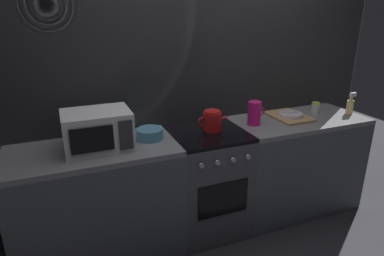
% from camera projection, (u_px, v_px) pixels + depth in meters
% --- Properties ---
extents(ground_plane, '(8.00, 8.00, 0.00)m').
position_uv_depth(ground_plane, '(206.00, 226.00, 3.01)').
color(ground_plane, '#2D2D33').
extents(back_wall, '(3.60, 0.05, 2.40)m').
position_uv_depth(back_wall, '(192.00, 87.00, 2.88)').
color(back_wall, gray).
rests_on(back_wall, ground_plane).
extents(counter_left, '(1.20, 0.60, 0.90)m').
position_uv_depth(counter_left, '(98.00, 203.00, 2.54)').
color(counter_left, '#515459').
rests_on(counter_left, ground_plane).
extents(stove_unit, '(0.60, 0.63, 0.90)m').
position_uv_depth(stove_unit, '(207.00, 181.00, 2.85)').
color(stove_unit, '#4C4C51').
rests_on(stove_unit, ground_plane).
extents(counter_right, '(1.20, 0.60, 0.90)m').
position_uv_depth(counter_right, '(294.00, 163.00, 3.17)').
color(counter_right, '#515459').
rests_on(counter_right, ground_plane).
extents(microwave, '(0.46, 0.35, 0.27)m').
position_uv_depth(microwave, '(97.00, 130.00, 2.35)').
color(microwave, white).
rests_on(microwave, counter_left).
extents(kettle, '(0.28, 0.15, 0.17)m').
position_uv_depth(kettle, '(212.00, 121.00, 2.71)').
color(kettle, red).
rests_on(kettle, stove_unit).
extents(mixing_bowl, '(0.20, 0.20, 0.08)m').
position_uv_depth(mixing_bowl, '(150.00, 134.00, 2.55)').
color(mixing_bowl, teal).
rests_on(mixing_bowl, counter_left).
extents(pitcher, '(0.16, 0.11, 0.20)m').
position_uv_depth(pitcher, '(254.00, 113.00, 2.83)').
color(pitcher, '#E5197A').
rests_on(pitcher, counter_right).
extents(dish_pile, '(0.30, 0.40, 0.06)m').
position_uv_depth(dish_pile, '(289.00, 116.00, 3.03)').
color(dish_pile, tan).
rests_on(dish_pile, counter_right).
extents(spice_jar, '(0.08, 0.08, 0.10)m').
position_uv_depth(spice_jar, '(315.00, 108.00, 3.14)').
color(spice_jar, silver).
rests_on(spice_jar, counter_right).
extents(spray_bottle, '(0.08, 0.06, 0.20)m').
position_uv_depth(spray_bottle, '(350.00, 106.00, 3.11)').
color(spray_bottle, '#E5CC72').
rests_on(spray_bottle, counter_right).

